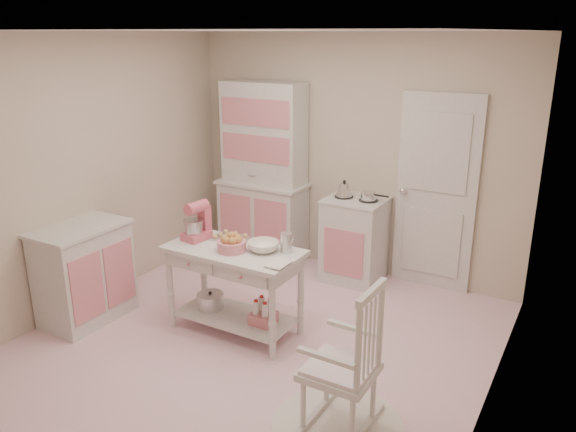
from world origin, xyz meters
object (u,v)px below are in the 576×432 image
(stove, at_px, (354,239))
(rocking_chair, at_px, (340,357))
(hutch, at_px, (262,173))
(work_table, at_px, (235,290))
(bread_basket, at_px, (232,246))
(base_cabinet, at_px, (84,274))
(stand_mixer, at_px, (196,222))

(stove, relative_size, rocking_chair, 0.84)
(hutch, xyz_separation_m, rocking_chair, (2.10, -2.36, -0.49))
(stove, bearing_deg, work_table, -106.49)
(rocking_chair, distance_m, bread_basket, 1.54)
(hutch, height_order, rocking_chair, hutch)
(stove, bearing_deg, hutch, 177.61)
(stove, distance_m, work_table, 1.65)
(hutch, height_order, base_cabinet, hutch)
(stand_mixer, relative_size, bread_basket, 1.36)
(hutch, relative_size, stove, 2.26)
(stove, xyz_separation_m, bread_basket, (-0.45, -1.63, 0.39))
(bread_basket, bearing_deg, base_cabinet, -161.50)
(stove, height_order, rocking_chair, rocking_chair)
(hutch, xyz_separation_m, bread_basket, (0.75, -1.68, -0.19))
(hutch, relative_size, rocking_chair, 1.89)
(hutch, bearing_deg, stand_mixer, -79.01)
(stove, bearing_deg, rocking_chair, -68.72)
(stove, relative_size, work_table, 0.77)
(hutch, relative_size, base_cabinet, 2.26)
(stove, bearing_deg, stand_mixer, -119.65)
(base_cabinet, height_order, bread_basket, base_cabinet)
(stove, xyz_separation_m, rocking_chair, (0.90, -2.31, 0.09))
(rocking_chair, bearing_deg, stove, 112.64)
(hutch, height_order, stove, hutch)
(base_cabinet, bearing_deg, hutch, 74.05)
(hutch, distance_m, base_cabinet, 2.29)
(hutch, distance_m, rocking_chair, 3.20)
(base_cabinet, bearing_deg, rocking_chair, -4.79)
(base_cabinet, height_order, rocking_chair, rocking_chair)
(bread_basket, bearing_deg, stand_mixer, 170.96)
(hutch, distance_m, bread_basket, 1.85)
(stand_mixer, height_order, bread_basket, stand_mixer)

